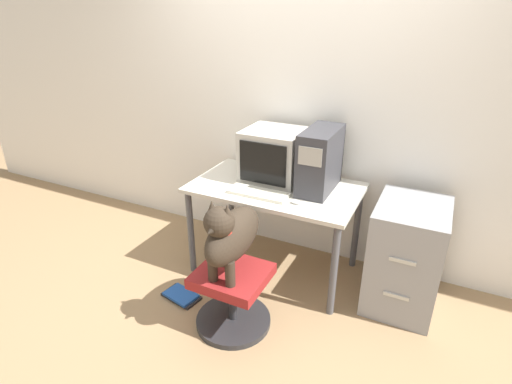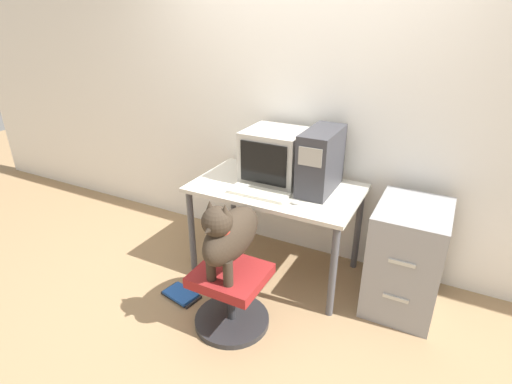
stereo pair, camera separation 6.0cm
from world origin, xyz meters
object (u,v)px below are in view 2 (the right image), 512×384
book_stack_floor (181,294)px  crt_monitor (275,155)px  pc_tower (321,161)px  office_chair (231,296)px  keyboard (258,193)px  dog (229,234)px  filing_cabinet (406,258)px

book_stack_floor → crt_monitor: bearing=63.2°
pc_tower → office_chair: size_ratio=0.94×
office_chair → crt_monitor: bearing=95.6°
crt_monitor → keyboard: size_ratio=1.01×
pc_tower → keyboard: bearing=-140.6°
crt_monitor → book_stack_floor: (-0.39, -0.78, -0.91)m
dog → filing_cabinet: dog is taller
crt_monitor → filing_cabinet: 1.19m
pc_tower → book_stack_floor: pc_tower is taller
crt_monitor → office_chair: crt_monitor is taller
pc_tower → dog: pc_tower is taller
filing_cabinet → crt_monitor: bearing=174.8°
pc_tower → dog: (-0.29, -0.80, -0.27)m
pc_tower → crt_monitor: bearing=175.4°
crt_monitor → dog: 0.87m
keyboard → office_chair: size_ratio=0.87×
keyboard → book_stack_floor: (-0.41, -0.46, -0.73)m
pc_tower → book_stack_floor: size_ratio=1.57×
keyboard → office_chair: (0.06, -0.51, -0.53)m
dog → keyboard: bearing=96.9°
filing_cabinet → book_stack_floor: filing_cabinet is taller
crt_monitor → filing_cabinet: (1.05, -0.10, -0.55)m
crt_monitor → pc_tower: size_ratio=0.94×
keyboard → filing_cabinet: filing_cabinet is taller
dog → book_stack_floor: dog is taller
dog → office_chair: bearing=90.0°
pc_tower → book_stack_floor: (-0.76, -0.75, -0.94)m
pc_tower → dog: size_ratio=0.84×
dog → book_stack_floor: bearing=173.3°
book_stack_floor → dog: bearing=-6.7°
pc_tower → keyboard: pc_tower is taller
crt_monitor → office_chair: 1.09m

